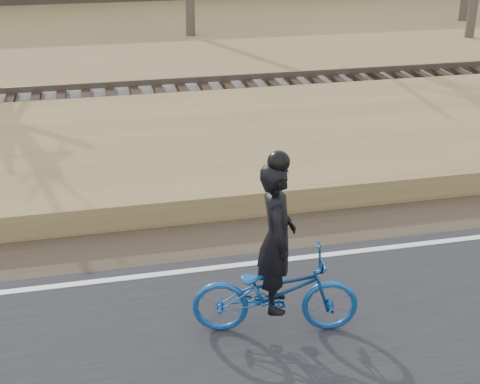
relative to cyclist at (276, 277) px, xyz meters
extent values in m
plane|color=#95794C|center=(-2.70, 1.43, -0.81)|extent=(120.00, 120.00, 0.00)
cube|color=silver|center=(-2.70, 1.63, -0.75)|extent=(120.00, 0.12, 0.01)
cube|color=#473A2B|center=(-2.70, 2.63, -0.79)|extent=(120.00, 1.60, 0.04)
cube|color=#95794C|center=(-2.70, 5.63, -0.59)|extent=(120.00, 5.00, 0.44)
cube|color=slate|center=(-2.70, 9.43, -0.59)|extent=(120.00, 3.00, 0.45)
cube|color=black|center=(-2.70, 9.43, -0.29)|extent=(120.00, 2.40, 0.14)
cube|color=brown|center=(-2.70, 8.71, -0.15)|extent=(120.00, 0.07, 0.15)
cube|color=brown|center=(-2.70, 10.15, -0.15)|extent=(120.00, 0.07, 0.15)
imported|color=navy|center=(0.00, 0.00, -0.22)|extent=(2.14, 1.11, 1.07)
imported|color=black|center=(0.00, 0.00, 0.54)|extent=(0.58, 0.76, 1.87)
sphere|color=black|center=(0.00, 0.00, 1.49)|extent=(0.26, 0.26, 0.26)
camera|label=1|loc=(-1.98, -6.68, 4.21)|focal=50.00mm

